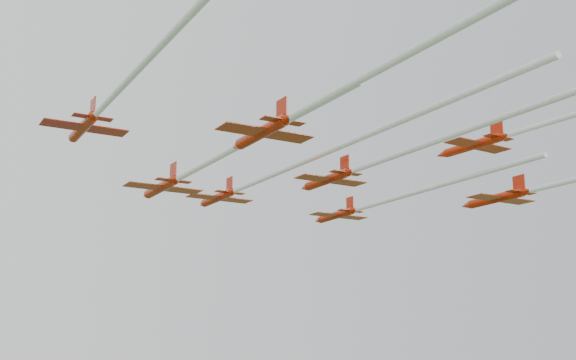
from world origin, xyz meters
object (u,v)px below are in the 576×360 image
jet_lead (276,174)px  jet_row4_left (314,104)px  jet_row3_left (127,82)px  jet_row2_left (193,171)px  jet_row3_mid (418,148)px  jet_row2_right (373,205)px

jet_lead → jet_row4_left: size_ratio=1.51×
jet_row3_left → jet_row2_left: bearing=55.2°
jet_row3_mid → jet_row4_left: size_ratio=1.36×
jet_row2_left → jet_row3_mid: (15.93, -19.69, -0.14)m
jet_row2_left → jet_row3_left: (-13.12, -19.79, 1.39)m
jet_row3_left → jet_row4_left: jet_row3_left is taller
jet_lead → jet_row2_left: size_ratio=1.41×
jet_row2_left → jet_row4_left: bearing=-90.6°
jet_row2_left → jet_row3_mid: 25.33m
jet_row4_left → jet_row2_right: bearing=46.3°
jet_row2_left → jet_row4_left: jet_row2_left is taller
jet_row2_left → jet_row3_left: size_ratio=0.87×
jet_row2_left → jet_row3_mid: bearing=-53.2°
jet_row3_mid → jet_lead: bearing=94.0°
jet_row3_left → jet_lead: bearing=42.5°
jet_lead → jet_row3_left: jet_lead is taller
jet_row4_left → jet_lead: bearing=66.3°
jet_row4_left → jet_row3_mid: bearing=19.8°
jet_row2_right → jet_row3_left: bearing=-151.4°
jet_row2_right → jet_row3_mid: 24.79m
jet_lead → jet_row2_right: (13.19, -2.37, -3.18)m
jet_lead → jet_row3_mid: 25.20m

